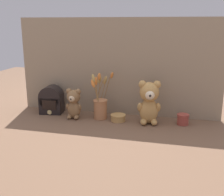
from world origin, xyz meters
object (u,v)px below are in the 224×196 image
at_px(teddy_bear_large, 149,101).
at_px(teddy_bear_medium, 74,103).
at_px(vintage_radio, 51,100).
at_px(flower_vase, 100,104).
at_px(decorative_tin_tall, 183,119).
at_px(decorative_tin_short, 118,118).

bearing_deg(teddy_bear_large, teddy_bear_medium, -177.79).
bearing_deg(vintage_radio, teddy_bear_large, -4.42).
xyz_separation_m(flower_vase, decorative_tin_tall, (0.56, 0.01, -0.07)).
distance_m(vintage_radio, decorative_tin_short, 0.53).
bearing_deg(teddy_bear_medium, decorative_tin_short, 2.79).
bearing_deg(teddy_bear_large, vintage_radio, 175.58).
height_order(teddy_bear_medium, decorative_tin_short, teddy_bear_medium).
distance_m(flower_vase, decorative_tin_tall, 0.57).
distance_m(teddy_bear_large, teddy_bear_medium, 0.52).
height_order(vintage_radio, decorative_tin_short, vintage_radio).
bearing_deg(decorative_tin_short, teddy_bear_medium, -177.21).
bearing_deg(decorative_tin_tall, vintage_radio, 178.54).
height_order(decorative_tin_tall, decorative_tin_short, decorative_tin_tall).
bearing_deg(decorative_tin_short, decorative_tin_tall, 4.91).
height_order(teddy_bear_medium, flower_vase, flower_vase).
bearing_deg(decorative_tin_tall, teddy_bear_medium, -175.98).
distance_m(teddy_bear_large, flower_vase, 0.34).
distance_m(teddy_bear_large, decorative_tin_short, 0.24).
bearing_deg(decorative_tin_short, vintage_radio, 173.29).
relative_size(teddy_bear_large, decorative_tin_short, 2.79).
bearing_deg(decorative_tin_short, teddy_bear_large, 1.34).
distance_m(teddy_bear_medium, flower_vase, 0.18).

